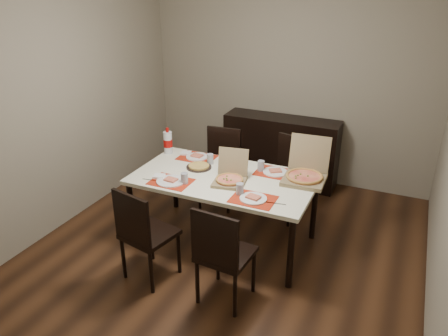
{
  "coord_description": "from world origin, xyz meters",
  "views": [
    {
      "loc": [
        1.52,
        -3.47,
        2.61
      ],
      "look_at": [
        -0.09,
        0.12,
        0.85
      ],
      "focal_mm": 35.0,
      "sensor_mm": 36.0,
      "label": 1
    }
  ],
  "objects_px": {
    "sideboard": "(281,150)",
    "chair_far_right": "(288,173)",
    "dining_table": "(224,183)",
    "chair_near_right": "(222,252)",
    "chair_near_left": "(143,232)",
    "dip_bowl": "(237,168)",
    "soda_bottle": "(168,142)",
    "chair_far_left": "(221,164)",
    "pizza_box_center": "(230,177)"
  },
  "relations": [
    {
      "from": "dining_table",
      "to": "chair_far_right",
      "type": "height_order",
      "value": "chair_far_right"
    },
    {
      "from": "dining_table",
      "to": "soda_bottle",
      "type": "relative_size",
      "value": 6.02
    },
    {
      "from": "dining_table",
      "to": "chair_far_left",
      "type": "bearing_deg",
      "value": 116.71
    },
    {
      "from": "chair_near_right",
      "to": "soda_bottle",
      "type": "xyz_separation_m",
      "value": [
        -1.21,
        1.2,
        0.37
      ]
    },
    {
      "from": "chair_near_right",
      "to": "chair_far_right",
      "type": "xyz_separation_m",
      "value": [
        0.05,
        1.73,
        0.0
      ]
    },
    {
      "from": "chair_near_right",
      "to": "chair_far_left",
      "type": "height_order",
      "value": "same"
    },
    {
      "from": "pizza_box_center",
      "to": "soda_bottle",
      "type": "xyz_separation_m",
      "value": [
        -0.94,
        0.41,
        0.07
      ]
    },
    {
      "from": "sideboard",
      "to": "soda_bottle",
      "type": "distance_m",
      "value": 1.68
    },
    {
      "from": "chair_near_left",
      "to": "chair_near_right",
      "type": "bearing_deg",
      "value": 0.14
    },
    {
      "from": "pizza_box_center",
      "to": "soda_bottle",
      "type": "height_order",
      "value": "pizza_box_center"
    },
    {
      "from": "chair_near_right",
      "to": "soda_bottle",
      "type": "height_order",
      "value": "soda_bottle"
    },
    {
      "from": "sideboard",
      "to": "soda_bottle",
      "type": "height_order",
      "value": "soda_bottle"
    },
    {
      "from": "dining_table",
      "to": "pizza_box_center",
      "type": "xyz_separation_m",
      "value": [
        0.1,
        -0.08,
        0.12
      ]
    },
    {
      "from": "chair_far_left",
      "to": "chair_far_right",
      "type": "xyz_separation_m",
      "value": [
        0.82,
        0.06,
        0.0
      ]
    },
    {
      "from": "sideboard",
      "to": "pizza_box_center",
      "type": "bearing_deg",
      "value": -89.53
    },
    {
      "from": "sideboard",
      "to": "pizza_box_center",
      "type": "xyz_separation_m",
      "value": [
        0.01,
        -1.74,
        0.35
      ]
    },
    {
      "from": "dining_table",
      "to": "chair_far_right",
      "type": "relative_size",
      "value": 1.94
    },
    {
      "from": "chair_near_right",
      "to": "chair_near_left",
      "type": "bearing_deg",
      "value": -179.86
    },
    {
      "from": "dip_bowl",
      "to": "dining_table",
      "type": "bearing_deg",
      "value": -102.86
    },
    {
      "from": "chair_far_right",
      "to": "soda_bottle",
      "type": "height_order",
      "value": "soda_bottle"
    },
    {
      "from": "chair_far_left",
      "to": "dip_bowl",
      "type": "xyz_separation_m",
      "value": [
        0.45,
        -0.57,
        0.25
      ]
    },
    {
      "from": "chair_near_right",
      "to": "dip_bowl",
      "type": "height_order",
      "value": "chair_near_right"
    },
    {
      "from": "dining_table",
      "to": "sideboard",
      "type": "bearing_deg",
      "value": 87.02
    },
    {
      "from": "pizza_box_center",
      "to": "sideboard",
      "type": "bearing_deg",
      "value": 90.47
    },
    {
      "from": "sideboard",
      "to": "chair_far_right",
      "type": "height_order",
      "value": "chair_far_right"
    },
    {
      "from": "chair_near_left",
      "to": "chair_far_left",
      "type": "relative_size",
      "value": 1.0
    },
    {
      "from": "pizza_box_center",
      "to": "soda_bottle",
      "type": "distance_m",
      "value": 1.02
    },
    {
      "from": "sideboard",
      "to": "chair_far_right",
      "type": "xyz_separation_m",
      "value": [
        0.34,
        -0.8,
        0.06
      ]
    },
    {
      "from": "chair_near_left",
      "to": "chair_far_left",
      "type": "xyz_separation_m",
      "value": [
        -0.0,
        1.66,
        0.0
      ]
    },
    {
      "from": "chair_far_left",
      "to": "chair_far_right",
      "type": "relative_size",
      "value": 1.0
    },
    {
      "from": "chair_near_left",
      "to": "soda_bottle",
      "type": "relative_size",
      "value": 3.11
    },
    {
      "from": "soda_bottle",
      "to": "dining_table",
      "type": "bearing_deg",
      "value": -21.39
    },
    {
      "from": "chair_near_right",
      "to": "chair_far_right",
      "type": "height_order",
      "value": "same"
    },
    {
      "from": "dip_bowl",
      "to": "soda_bottle",
      "type": "height_order",
      "value": "soda_bottle"
    },
    {
      "from": "chair_near_right",
      "to": "pizza_box_center",
      "type": "height_order",
      "value": "pizza_box_center"
    },
    {
      "from": "chair_near_left",
      "to": "chair_near_right",
      "type": "xyz_separation_m",
      "value": [
        0.77,
        0.0,
        0.0
      ]
    },
    {
      "from": "dining_table",
      "to": "chair_near_right",
      "type": "xyz_separation_m",
      "value": [
        0.37,
        -0.87,
        -0.17
      ]
    },
    {
      "from": "dip_bowl",
      "to": "soda_bottle",
      "type": "relative_size",
      "value": 0.39
    },
    {
      "from": "dining_table",
      "to": "chair_far_left",
      "type": "height_order",
      "value": "chair_far_left"
    },
    {
      "from": "sideboard",
      "to": "chair_far_left",
      "type": "relative_size",
      "value": 1.61
    },
    {
      "from": "dining_table",
      "to": "chair_near_right",
      "type": "bearing_deg",
      "value": -66.97
    },
    {
      "from": "chair_far_right",
      "to": "chair_far_left",
      "type": "bearing_deg",
      "value": -175.64
    },
    {
      "from": "chair_near_left",
      "to": "dip_bowl",
      "type": "relative_size",
      "value": 7.95
    },
    {
      "from": "chair_near_left",
      "to": "dip_bowl",
      "type": "xyz_separation_m",
      "value": [
        0.45,
        1.1,
        0.25
      ]
    },
    {
      "from": "chair_near_left",
      "to": "soda_bottle",
      "type": "height_order",
      "value": "soda_bottle"
    },
    {
      "from": "dining_table",
      "to": "soda_bottle",
      "type": "xyz_separation_m",
      "value": [
        -0.84,
        0.33,
        0.19
      ]
    },
    {
      "from": "dip_bowl",
      "to": "soda_bottle",
      "type": "xyz_separation_m",
      "value": [
        -0.89,
        0.1,
        0.11
      ]
    },
    {
      "from": "sideboard",
      "to": "dining_table",
      "type": "height_order",
      "value": "sideboard"
    },
    {
      "from": "dining_table",
      "to": "chair_far_right",
      "type": "bearing_deg",
      "value": 63.7
    },
    {
      "from": "chair_near_left",
      "to": "chair_far_right",
      "type": "height_order",
      "value": "same"
    }
  ]
}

